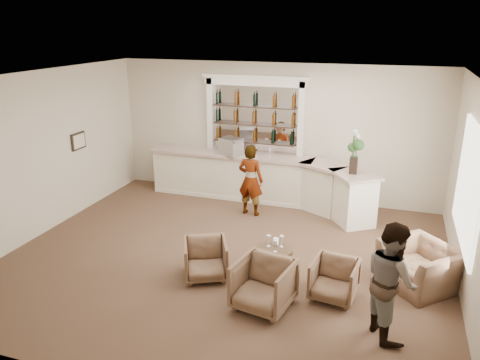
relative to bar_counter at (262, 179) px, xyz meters
name	(u,v)px	position (x,y,z in m)	size (l,w,h in m)	color
ground	(226,257)	(0.16, -3.00, -0.57)	(8.00, 8.00, 0.00)	brown
room_shell	(247,128)	(0.33, -2.29, 1.77)	(8.04, 7.02, 3.32)	beige
bar_counter	(262,179)	(0.00, 0.00, 0.00)	(5.72, 1.80, 1.14)	white
back_bar_alcove	(254,116)	(-0.34, 0.41, 1.46)	(2.64, 0.25, 3.00)	white
cocktail_table	(274,261)	(1.16, -3.30, -0.32)	(0.64, 0.64, 0.50)	#4C3820
sommelier	(251,180)	(-0.04, -0.84, 0.24)	(0.60, 0.39, 1.63)	gray
guest	(391,280)	(3.07, -4.39, 0.27)	(0.82, 0.64, 1.69)	gray
armchair_left	(206,259)	(0.07, -3.77, -0.24)	(0.72, 0.74, 0.67)	brown
armchair_center	(263,285)	(1.25, -4.32, -0.19)	(0.82, 0.85, 0.77)	brown
armchair_right	(334,280)	(2.25, -3.72, -0.25)	(0.69, 0.71, 0.65)	brown
armchair_far	(420,266)	(3.53, -2.92, -0.21)	(1.12, 0.98, 0.73)	brown
espresso_machine	(231,147)	(-0.77, -0.08, 0.78)	(0.48, 0.40, 0.42)	#B8B8BD
flower_vase	(355,149)	(2.17, -0.64, 1.10)	(0.25, 0.25, 0.95)	black
wine_glass_bar_left	(256,152)	(-0.17, 0.00, 0.67)	(0.07, 0.07, 0.21)	white
wine_glass_bar_right	(270,153)	(0.17, 0.02, 0.67)	(0.07, 0.07, 0.21)	white
wine_glass_tbl_a	(269,241)	(1.04, -3.27, 0.03)	(0.07, 0.07, 0.21)	white
wine_glass_tbl_b	(282,241)	(1.26, -3.22, 0.03)	(0.07, 0.07, 0.21)	white
wine_glass_tbl_c	(275,246)	(1.20, -3.43, 0.03)	(0.07, 0.07, 0.21)	white
napkin_holder	(276,241)	(1.14, -3.16, -0.01)	(0.08, 0.08, 0.12)	white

